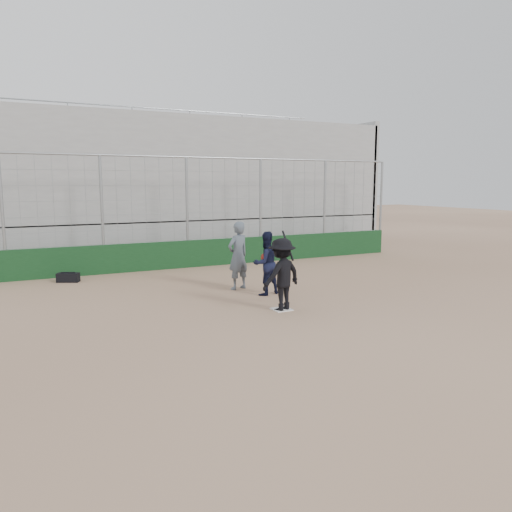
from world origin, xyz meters
name	(u,v)px	position (x,y,z in m)	size (l,w,h in m)	color
ground	(282,310)	(0.00, 0.00, 0.00)	(90.00, 90.00, 0.00)	#856148
home_plate	(282,309)	(0.00, 0.00, 0.01)	(0.44, 0.44, 0.02)	white
backstop	(188,241)	(0.00, 7.00, 0.96)	(18.10, 0.25, 4.04)	#103216
bleachers	(151,186)	(0.00, 11.95, 2.92)	(20.25, 6.70, 6.98)	gray
batter_at_plate	(282,275)	(-0.02, -0.03, 0.89)	(1.28, 0.96, 1.92)	black
catcher_crouched	(266,274)	(0.42, 1.63, 0.59)	(0.99, 0.85, 1.19)	black
umpire	(238,259)	(0.05, 2.67, 0.89)	(0.72, 0.47, 1.79)	#505B66
equipment_bag	(68,277)	(-4.29, 6.01, 0.14)	(0.73, 0.54, 0.33)	black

